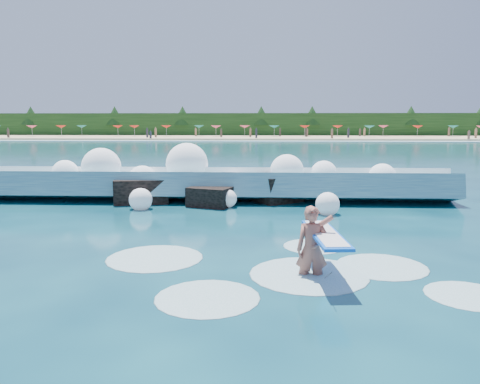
{
  "coord_description": "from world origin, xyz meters",
  "views": [
    {
      "loc": [
        2.18,
        -12.23,
        3.37
      ],
      "look_at": [
        1.5,
        2.0,
        1.2
      ],
      "focal_mm": 35.0,
      "sensor_mm": 36.0,
      "label": 1
    }
  ],
  "objects": [
    {
      "name": "surf_foam",
      "position": [
        2.61,
        -1.98,
        0.0
      ],
      "size": [
        8.73,
        5.7,
        0.13
      ],
      "color": "silver",
      "rests_on": "ground"
    },
    {
      "name": "wet_band",
      "position": [
        0.0,
        67.0,
        0.04
      ],
      "size": [
        140.0,
        5.0,
        0.08
      ],
      "primitive_type": "cube",
      "color": "silver",
      "rests_on": "ground"
    },
    {
      "name": "beach",
      "position": [
        0.0,
        78.0,
        0.2
      ],
      "size": [
        140.0,
        20.0,
        0.4
      ],
      "primitive_type": "cube",
      "color": "tan",
      "rests_on": "ground"
    },
    {
      "name": "beachgoers",
      "position": [
        10.1,
        76.22,
        1.09
      ],
      "size": [
        93.57,
        13.48,
        1.94
      ],
      "color": "#3F332D",
      "rests_on": "ground"
    },
    {
      "name": "wave_spray",
      "position": [
        -0.62,
        7.67,
        1.17
      ],
      "size": [
        14.89,
        4.95,
        2.5
      ],
      "color": "white",
      "rests_on": "ground"
    },
    {
      "name": "beach_umbrellas",
      "position": [
        -0.29,
        79.82,
        2.25
      ],
      "size": [
        112.54,
        6.69,
        0.5
      ],
      "color": "red",
      "rests_on": "ground"
    },
    {
      "name": "breaking_wave",
      "position": [
        0.18,
        7.84,
        0.6
      ],
      "size": [
        19.95,
        3.04,
        1.72
      ],
      "color": "teal",
      "rests_on": "ground"
    },
    {
      "name": "ground",
      "position": [
        0.0,
        0.0,
        0.0
      ],
      "size": [
        200.0,
        200.0,
        0.0
      ],
      "primitive_type": "plane",
      "color": "#082F41",
      "rests_on": "ground"
    },
    {
      "name": "rock_cluster",
      "position": [
        -0.24,
        6.89,
        0.4
      ],
      "size": [
        8.1,
        3.19,
        1.27
      ],
      "color": "black",
      "rests_on": "ground"
    },
    {
      "name": "surfer_with_board",
      "position": [
        3.33,
        -2.37,
        0.7
      ],
      "size": [
        1.03,
        3.02,
        1.89
      ],
      "color": "#9C5849",
      "rests_on": "ground"
    },
    {
      "name": "treeline",
      "position": [
        0.0,
        88.0,
        2.5
      ],
      "size": [
        140.0,
        4.0,
        5.0
      ],
      "primitive_type": "cube",
      "color": "black",
      "rests_on": "ground"
    }
  ]
}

